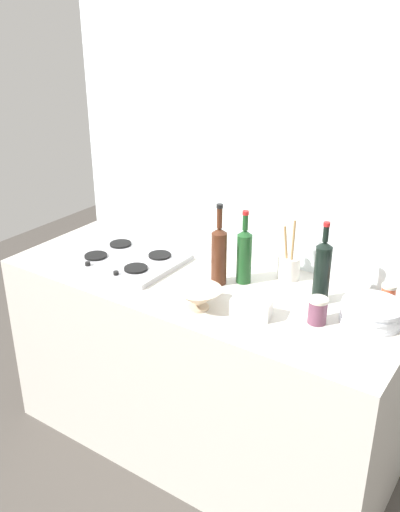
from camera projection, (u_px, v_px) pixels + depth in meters
name	position (u px, v px, depth m)	size (l,w,h in m)	color
ground_plane	(200.00, 441.00, 2.78)	(6.00, 6.00, 0.00)	#47423D
counter_block	(200.00, 367.00, 2.60)	(1.80, 0.70, 0.90)	beige
backsplash_panel	(245.00, 208.00, 2.61)	(1.90, 0.06, 2.26)	silver
stovetop_hob	(128.00, 259.00, 2.60)	(0.49, 0.38, 0.04)	#B2B2B7
plate_stack	(372.00, 312.00, 2.09)	(0.24, 0.24, 0.08)	white
wine_bottle_leftmost	(219.00, 254.00, 2.34)	(0.07, 0.07, 0.36)	#472314
wine_bottle_mid_left	(244.00, 255.00, 2.36)	(0.07, 0.07, 0.33)	#19471E
wine_bottle_mid_right	(322.00, 271.00, 2.19)	(0.07, 0.07, 0.34)	black
mixing_bowl	(198.00, 298.00, 2.18)	(0.19, 0.19, 0.09)	beige
butter_dish	(251.00, 308.00, 2.13)	(0.15, 0.08, 0.07)	white
utensil_crock	(289.00, 267.00, 2.42)	(0.10, 0.10, 0.27)	silver
condiment_jar_front	(318.00, 310.00, 2.08)	(0.07, 0.07, 0.10)	#66384C
condiment_jar_rear	(388.00, 294.00, 2.22)	(0.06, 0.06, 0.08)	#C64C2D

